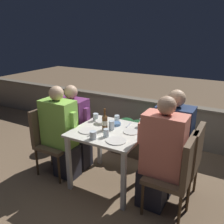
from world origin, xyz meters
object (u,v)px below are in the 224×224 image
Objects in this scene: person_green_blouse at (61,133)px; chair_right_near at (178,170)px; person_coral_top at (160,156)px; beer_bottle at (105,122)px; chair_right_far at (187,158)px; person_navy_jumper at (170,145)px; person_purple_stripe at (75,127)px; chair_left_far at (64,128)px; potted_plant at (70,120)px; chair_left_near at (50,135)px.

chair_right_near is (1.57, 0.01, -0.08)m from person_green_blouse.
chair_right_near is 0.71× the size of person_coral_top.
beer_bottle is (-0.96, 0.11, 0.31)m from chair_right_near.
person_green_blouse is 1.35× the size of chair_right_far.
person_navy_jumper reaches higher than beer_bottle.
person_navy_jumper is at bearing 86.21° from person_coral_top.
chair_right_near is 0.37m from person_navy_jumper.
person_purple_stripe is (-0.01, 0.30, -0.03)m from person_green_blouse.
beer_bottle is (0.83, -0.18, 0.31)m from chair_left_far.
beer_bottle is 0.38× the size of potted_plant.
chair_right_near reaches higher than potted_plant.
chair_right_near is at bearing -6.68° from beer_bottle.
person_coral_top is 4.81× the size of beer_bottle.
person_navy_jumper is (-0.19, 0.30, 0.11)m from chair_right_near.
beer_bottle reaches higher than chair_right_far.
chair_right_far is 2.18m from potted_plant.
person_purple_stripe reaches higher than chair_left_near.
chair_left_far is (-0.22, 0.30, -0.08)m from person_green_blouse.
potted_plant is at bearing 159.08° from chair_right_near.
person_coral_top reaches higher than chair_right_far.
chair_left_far is 1.81m from chair_right_far.
person_coral_top is at bearing -22.98° from potted_plant.
person_navy_jumper reaches higher than potted_plant.
person_coral_top is at bearing 0.37° from chair_left_near.
beer_bottle is at bearing -169.32° from chair_right_far.
person_coral_top is 0.79m from beer_bottle.
chair_left_far reaches higher than potted_plant.
chair_right_far is at bearing 10.68° from beer_bottle.
chair_left_far is 0.77× the size of person_purple_stripe.
chair_right_far is (1.59, 0.31, -0.08)m from person_green_blouse.
person_navy_jumper reaches higher than chair_left_far.
chair_left_near and chair_right_near have the same top height.
person_navy_jumper reaches higher than chair_right_far.
potted_plant is at bearing 148.80° from beer_bottle.
person_coral_top reaches higher than potted_plant.
person_navy_jumper is (1.60, 0.01, 0.11)m from chair_left_far.
chair_left_near is at bearing -179.63° from person_coral_top.
chair_left_near is 0.74× the size of person_green_blouse.
person_green_blouse is at bearing -169.04° from chair_right_far.
person_navy_jumper is 4.82× the size of beer_bottle.
chair_left_near is at bearing -169.06° from person_navy_jumper.
person_navy_jumper is (1.39, 0.01, 0.06)m from person_purple_stripe.
chair_right_far is (0.23, 0.30, -0.11)m from person_coral_top.
person_coral_top is 2.07m from potted_plant.
person_purple_stripe reaches higher than chair_right_far.
person_coral_top is at bearing -10.32° from chair_left_far.
person_navy_jumper is (1.38, 0.31, 0.03)m from person_green_blouse.
person_purple_stripe is 0.69m from beer_bottle.
person_green_blouse reaches higher than beer_bottle.
person_green_blouse is at bearing -53.55° from chair_left_far.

